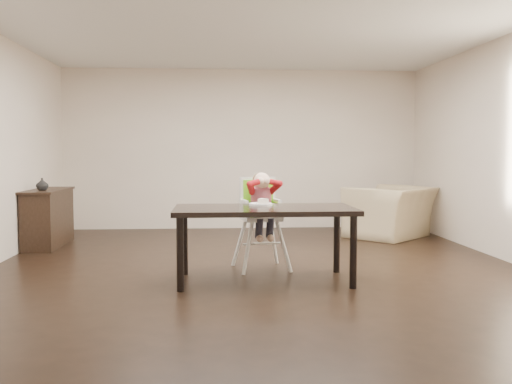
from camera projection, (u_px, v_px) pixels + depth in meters
ground at (258, 270)px, 6.32m from camera, size 7.00×7.00×0.00m
room_walls at (258, 101)px, 6.19m from camera, size 6.02×7.02×2.71m
dining_table at (264, 215)px, 5.71m from camera, size 1.80×0.90×0.75m
high_chair at (261, 201)px, 6.34m from camera, size 0.52×0.52×1.08m
plate at (261, 203)px, 5.90m from camera, size 0.31×0.31×0.07m
armchair at (390, 203)px, 8.69m from camera, size 1.40×1.38×1.04m
sideboard at (48, 218)px, 7.89m from camera, size 0.44×1.26×0.79m
vase at (42, 184)px, 7.63m from camera, size 0.21×0.21×0.16m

